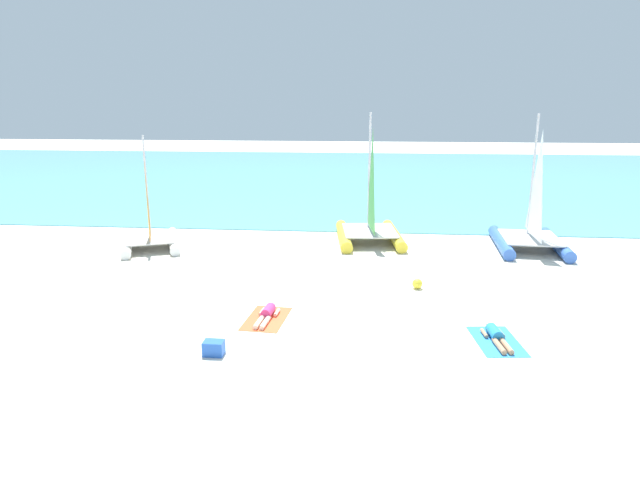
{
  "coord_description": "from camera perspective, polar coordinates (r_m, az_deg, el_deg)",
  "views": [
    {
      "loc": [
        1.78,
        -13.97,
        6.1
      ],
      "look_at": [
        0.0,
        5.08,
        1.2
      ],
      "focal_mm": 30.82,
      "sensor_mm": 36.0,
      "label": 1
    }
  ],
  "objects": [
    {
      "name": "cooler_box",
      "position": [
        13.99,
        -10.98,
        -10.95
      ],
      "size": [
        0.5,
        0.36,
        0.36
      ],
      "primitive_type": "cube",
      "color": "blue",
      "rests_on": "ground"
    },
    {
      "name": "towel_right",
      "position": [
        15.23,
        17.87,
        -9.96
      ],
      "size": [
        1.3,
        2.01,
        0.01
      ],
      "primitive_type": "cube",
      "rotation": [
        0.0,
        0.0,
        0.11
      ],
      "color": "#338CD8",
      "rests_on": "ground"
    },
    {
      "name": "ocean_water",
      "position": [
        45.71,
        3.08,
        6.69
      ],
      "size": [
        120.0,
        40.0,
        0.05
      ],
      "primitive_type": "cube",
      "color": "#5BB2C1",
      "rests_on": "ground"
    },
    {
      "name": "sailboat_blue",
      "position": [
        24.5,
        21.02,
        0.97
      ],
      "size": [
        3.0,
        4.44,
        5.57
      ],
      "rotation": [
        0.0,
        0.0,
        -0.06
      ],
      "color": "blue",
      "rests_on": "ground"
    },
    {
      "name": "beach_ball",
      "position": [
        18.57,
        10.08,
        -4.5
      ],
      "size": [
        0.34,
        0.34,
        0.34
      ],
      "primitive_type": "sphere",
      "color": "yellow",
      "rests_on": "ground"
    },
    {
      "name": "towel_left",
      "position": [
        15.98,
        -5.58,
        -8.13
      ],
      "size": [
        1.25,
        1.98,
        0.01
      ],
      "primitive_type": "cube",
      "rotation": [
        0.0,
        0.0,
        -0.08
      ],
      "color": "#EA5933",
      "rests_on": "ground"
    },
    {
      "name": "sailboat_white",
      "position": [
        24.23,
        -17.24,
        0.82
      ],
      "size": [
        3.46,
        4.19,
        4.69
      ],
      "rotation": [
        0.0,
        0.0,
        0.38
      ],
      "color": "white",
      "rests_on": "ground"
    },
    {
      "name": "sunbather_right",
      "position": [
        15.24,
        17.82,
        -9.43
      ],
      "size": [
        0.59,
        1.57,
        0.3
      ],
      "rotation": [
        0.0,
        0.0,
        0.11
      ],
      "color": "#268CCC",
      "rests_on": "towel_right"
    },
    {
      "name": "sunbather_left",
      "position": [
        15.99,
        -5.53,
        -7.63
      ],
      "size": [
        0.57,
        1.57,
        0.3
      ],
      "rotation": [
        0.0,
        0.0,
        -0.08
      ],
      "color": "#D83372",
      "rests_on": "towel_left"
    },
    {
      "name": "sailboat_yellow",
      "position": [
        24.22,
        5.17,
        1.74
      ],
      "size": [
        3.21,
        4.57,
        5.6
      ],
      "rotation": [
        0.0,
        0.0,
        0.11
      ],
      "color": "yellow",
      "rests_on": "ground"
    },
    {
      "name": "ground_plane",
      "position": [
        24.8,
        1.06,
        0.12
      ],
      "size": [
        120.0,
        120.0,
        0.0
      ],
      "primitive_type": "plane",
      "color": "silver"
    }
  ]
}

